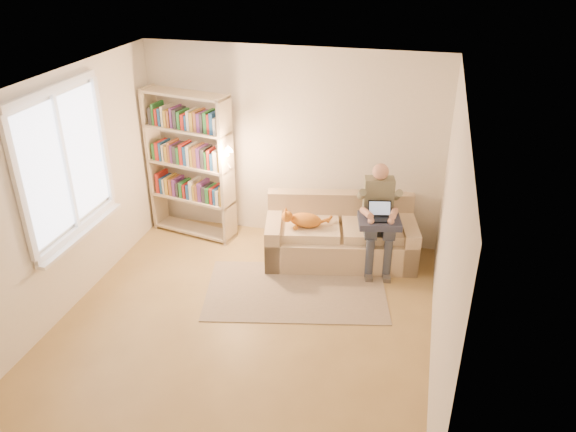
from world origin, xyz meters
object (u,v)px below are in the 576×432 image
(person, at_px, (379,211))
(bookshelf, at_px, (189,159))
(cat, at_px, (305,219))
(laptop, at_px, (376,214))
(sofa, at_px, (340,238))

(person, bearing_deg, bookshelf, 163.35)
(person, distance_m, cat, 0.92)
(laptop, distance_m, bookshelf, 2.60)
(sofa, height_order, person, person)
(laptop, bearing_deg, bookshelf, 160.73)
(person, bearing_deg, cat, 178.37)
(laptop, xyz_separation_m, bookshelf, (-2.56, 0.33, 0.35))
(person, relative_size, laptop, 4.14)
(cat, bearing_deg, bookshelf, 155.46)
(cat, bearing_deg, laptop, -8.94)
(sofa, bearing_deg, cat, -165.21)
(cat, height_order, laptop, laptop)
(laptop, bearing_deg, cat, 171.06)
(sofa, distance_m, person, 0.66)
(person, distance_m, bookshelf, 2.61)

